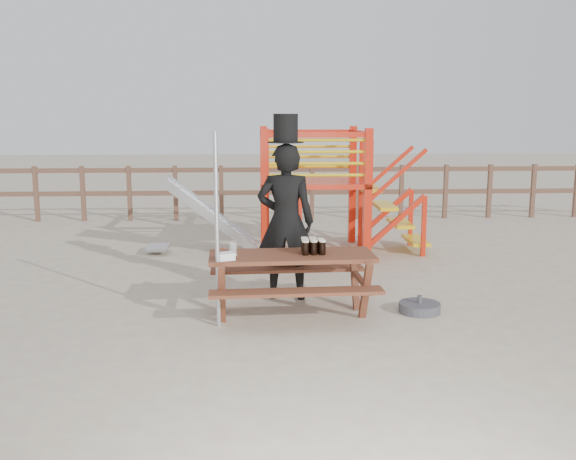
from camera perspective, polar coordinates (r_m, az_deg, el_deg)
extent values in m
plane|color=#BAAE91|center=(7.47, 3.01, -7.82)|extent=(60.00, 60.00, 0.00)
cube|color=brown|center=(14.13, 0.13, 5.39)|extent=(15.00, 0.06, 0.10)
cube|color=brown|center=(14.18, 0.13, 3.36)|extent=(15.00, 0.06, 0.10)
cube|color=brown|center=(14.94, -21.48, 3.00)|extent=(0.09, 0.09, 1.20)
cube|color=brown|center=(14.65, -17.76, 3.09)|extent=(0.09, 0.09, 1.20)
cube|color=brown|center=(14.42, -13.91, 3.18)|extent=(0.09, 0.09, 1.20)
cube|color=brown|center=(14.27, -9.96, 3.25)|extent=(0.09, 0.09, 1.20)
cube|color=brown|center=(14.18, -5.94, 3.30)|extent=(0.09, 0.09, 1.20)
cube|color=brown|center=(14.16, -1.89, 3.35)|extent=(0.09, 0.09, 1.20)
cube|color=brown|center=(14.22, 2.15, 3.37)|extent=(0.09, 0.09, 1.20)
cube|color=brown|center=(14.34, 6.14, 3.38)|extent=(0.09, 0.09, 1.20)
cube|color=brown|center=(14.53, 10.04, 3.37)|extent=(0.09, 0.09, 1.20)
cube|color=brown|center=(14.78, 13.83, 3.35)|extent=(0.09, 0.09, 1.20)
cube|color=brown|center=(15.10, 17.47, 3.31)|extent=(0.09, 0.09, 1.20)
cube|color=brown|center=(15.48, 20.95, 3.26)|extent=(0.09, 0.09, 1.20)
cube|color=brown|center=(15.91, 24.25, 3.21)|extent=(0.09, 0.09, 1.20)
cube|color=red|center=(9.94, -2.04, 2.97)|extent=(0.12, 0.12, 2.10)
cube|color=red|center=(10.09, 7.09, 3.00)|extent=(0.12, 0.12, 2.10)
cube|color=red|center=(11.53, -2.17, 3.99)|extent=(0.12, 0.12, 2.10)
cube|color=red|center=(11.66, 5.74, 4.01)|extent=(0.12, 0.12, 2.10)
cube|color=red|center=(10.76, 2.16, 4.33)|extent=(1.72, 1.72, 0.08)
cube|color=red|center=(9.91, 2.61, 8.45)|extent=(1.60, 0.08, 0.08)
cube|color=red|center=(11.50, 1.84, 8.72)|extent=(1.60, 0.08, 0.08)
cube|color=red|center=(10.66, -2.14, 8.59)|extent=(0.08, 1.60, 0.08)
cube|color=red|center=(10.80, 6.47, 8.56)|extent=(0.08, 1.60, 0.08)
cylinder|color=yellow|center=(9.95, 2.58, 4.88)|extent=(1.50, 0.05, 0.05)
cylinder|color=yellow|center=(11.53, 1.82, 5.64)|extent=(1.50, 0.05, 0.05)
cylinder|color=yellow|center=(9.93, 2.59, 5.91)|extent=(1.50, 0.05, 0.05)
cylinder|color=yellow|center=(11.52, 1.82, 6.53)|extent=(1.50, 0.05, 0.05)
cylinder|color=yellow|center=(9.92, 2.59, 6.95)|extent=(1.50, 0.05, 0.05)
cylinder|color=yellow|center=(11.51, 1.83, 7.43)|extent=(1.50, 0.05, 0.05)
cylinder|color=yellow|center=(9.91, 2.60, 7.99)|extent=(1.50, 0.05, 0.05)
cylinder|color=yellow|center=(11.50, 1.83, 8.32)|extent=(1.50, 0.05, 0.05)
cube|color=red|center=(9.86, -1.02, 0.27)|extent=(0.06, 0.06, 1.20)
cube|color=red|center=(9.88, 1.06, 0.29)|extent=(0.06, 0.06, 1.20)
cylinder|color=yellow|center=(9.96, 0.02, -2.27)|extent=(0.36, 0.04, 0.04)
cylinder|color=yellow|center=(9.91, 0.02, -0.92)|extent=(0.36, 0.04, 0.04)
cylinder|color=yellow|center=(9.86, 0.02, 0.45)|extent=(0.36, 0.04, 0.04)
cylinder|color=yellow|center=(9.83, 0.02, 1.83)|extent=(0.36, 0.04, 0.04)
cylinder|color=yellow|center=(9.79, 0.02, 3.22)|extent=(0.36, 0.04, 0.04)
cube|color=yellow|center=(10.89, 7.15, 3.70)|extent=(0.30, 0.90, 0.06)
cube|color=yellow|center=(10.98, 8.56, 2.14)|extent=(0.30, 0.90, 0.06)
cube|color=yellow|center=(11.09, 9.93, 0.61)|extent=(0.30, 0.90, 0.06)
cube|color=yellow|center=(11.21, 11.28, -0.89)|extent=(0.30, 0.90, 0.06)
cube|color=red|center=(10.60, 9.64, 0.83)|extent=(0.95, 0.08, 0.86)
cube|color=red|center=(11.47, 8.68, 1.58)|extent=(0.95, 0.08, 0.86)
cube|color=silver|center=(10.82, -6.87, 1.20)|extent=(1.53, 0.55, 1.21)
cube|color=silver|center=(10.54, -6.97, 1.18)|extent=(1.58, 0.04, 1.28)
cube|color=silver|center=(11.08, -6.78, 1.63)|extent=(1.58, 0.04, 1.28)
cube|color=silver|center=(11.01, -11.49, -1.53)|extent=(0.35, 0.55, 0.05)
cube|color=brown|center=(7.37, 0.33, -2.33)|extent=(1.92, 0.80, 0.05)
cube|color=brown|center=(6.94, 0.78, -5.56)|extent=(1.90, 0.35, 0.04)
cube|color=brown|center=(7.94, -0.06, -3.51)|extent=(1.90, 0.35, 0.04)
cube|color=brown|center=(7.42, -5.88, -5.23)|extent=(0.13, 1.14, 0.68)
cube|color=brown|center=(7.58, 6.40, -4.91)|extent=(0.13, 1.14, 0.68)
imported|color=black|center=(8.03, -0.21, 0.74)|extent=(0.77, 0.56, 1.97)
cube|color=#0E9C3D|center=(8.15, -0.11, 2.56)|extent=(0.08, 0.03, 0.46)
cylinder|color=black|center=(7.93, -0.21, 7.81)|extent=(0.45, 0.45, 0.01)
cylinder|color=black|center=(7.92, -0.21, 9.09)|extent=(0.30, 0.30, 0.34)
cube|color=white|center=(8.07, -0.12, 9.96)|extent=(0.16, 0.02, 0.04)
cylinder|color=#B2B2B7|center=(6.95, -6.33, -0.13)|extent=(0.05, 0.05, 2.14)
cylinder|color=#3C3C41|center=(7.81, 11.61, -6.77)|extent=(0.49, 0.49, 0.11)
cylinder|color=#3C3C41|center=(7.78, 11.64, -6.04)|extent=(0.06, 0.06, 0.09)
cube|color=white|center=(7.10, -5.56, -2.34)|extent=(0.22, 0.20, 0.08)
cylinder|color=black|center=(7.30, 1.56, -1.66)|extent=(0.08, 0.08, 0.15)
cylinder|color=beige|center=(7.28, 1.56, -1.00)|extent=(0.08, 0.08, 0.02)
cylinder|color=black|center=(7.32, 2.31, -1.64)|extent=(0.08, 0.08, 0.15)
cylinder|color=beige|center=(7.30, 2.32, -0.98)|extent=(0.08, 0.08, 0.02)
cylinder|color=black|center=(7.33, 3.07, -1.63)|extent=(0.08, 0.08, 0.15)
cylinder|color=beige|center=(7.31, 3.08, -0.97)|extent=(0.08, 0.08, 0.02)
cylinder|color=black|center=(7.40, 1.52, -1.51)|extent=(0.08, 0.08, 0.15)
cylinder|color=beige|center=(7.38, 1.52, -0.85)|extent=(0.08, 0.08, 0.02)
cylinder|color=black|center=(7.41, 2.22, -1.48)|extent=(0.08, 0.08, 0.15)
cylinder|color=beige|center=(7.40, 2.23, -0.83)|extent=(0.08, 0.08, 0.02)
cylinder|color=black|center=(7.41, 2.91, -1.49)|extent=(0.08, 0.08, 0.15)
cylinder|color=beige|center=(7.40, 2.92, -0.83)|extent=(0.08, 0.08, 0.02)
cylinder|color=black|center=(7.48, 1.47, -1.38)|extent=(0.08, 0.08, 0.15)
cylinder|color=beige|center=(7.46, 1.48, -0.73)|extent=(0.08, 0.08, 0.02)
cylinder|color=black|center=(7.49, 2.16, -1.36)|extent=(0.08, 0.08, 0.15)
cylinder|color=beige|center=(7.47, 2.16, -0.71)|extent=(0.08, 0.08, 0.02)
cylinder|color=silver|center=(7.29, -4.87, -1.71)|extent=(0.08, 0.08, 0.15)
cylinder|color=beige|center=(7.31, -4.86, -2.21)|extent=(0.07, 0.07, 0.02)
cylinder|color=silver|center=(7.31, -4.97, -1.68)|extent=(0.08, 0.08, 0.15)
cylinder|color=beige|center=(7.33, -4.97, -2.17)|extent=(0.07, 0.07, 0.02)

